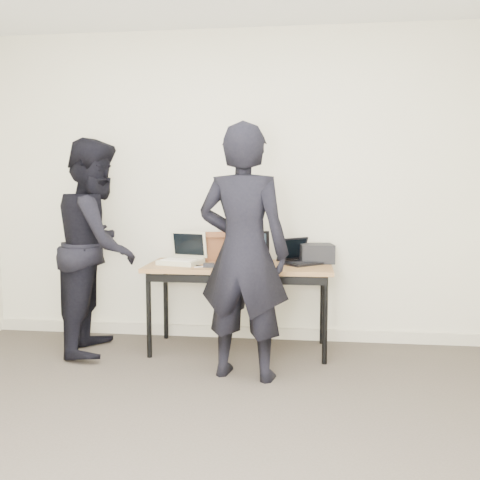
% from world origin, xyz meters
% --- Properties ---
extents(room, '(4.60, 4.60, 2.80)m').
position_xyz_m(room, '(0.00, 0.00, 1.35)').
color(room, '#453D34').
rests_on(room, ground).
extents(desk, '(1.50, 0.66, 0.72)m').
position_xyz_m(desk, '(0.06, 1.86, 0.66)').
color(desk, brown).
rests_on(desk, ground).
extents(laptop_beige, '(0.39, 0.38, 0.26)m').
position_xyz_m(laptop_beige, '(-0.41, 1.87, 0.77)').
color(laptop_beige, '#C0BB99').
rests_on(laptop_beige, desk).
extents(laptop_center, '(0.35, 0.34, 0.27)m').
position_xyz_m(laptop_center, '(0.12, 1.87, 0.78)').
color(laptop_center, black).
rests_on(laptop_center, desk).
extents(laptop_right, '(0.40, 0.40, 0.21)m').
position_xyz_m(laptop_right, '(0.55, 1.97, 0.77)').
color(laptop_right, black).
rests_on(laptop_right, desk).
extents(leather_satchel, '(0.38, 0.23, 0.25)m').
position_xyz_m(leather_satchel, '(-0.12, 2.09, 0.85)').
color(leather_satchel, brown).
rests_on(leather_satchel, desk).
extents(tissue, '(0.14, 0.11, 0.08)m').
position_xyz_m(tissue, '(-0.09, 2.10, 1.00)').
color(tissue, white).
rests_on(tissue, leather_satchel).
extents(equipment_box, '(0.30, 0.27, 0.16)m').
position_xyz_m(equipment_box, '(0.69, 2.06, 0.80)').
color(equipment_box, black).
rests_on(equipment_box, desk).
extents(power_brick, '(0.09, 0.06, 0.03)m').
position_xyz_m(power_brick, '(-0.16, 1.70, 0.74)').
color(power_brick, black).
rests_on(power_brick, desk).
extents(cables, '(1.15, 0.40, 0.01)m').
position_xyz_m(cables, '(0.01, 1.81, 0.72)').
color(cables, silver).
rests_on(cables, desk).
extents(person_typist, '(0.72, 0.54, 1.79)m').
position_xyz_m(person_typist, '(0.16, 1.27, 0.90)').
color(person_typist, black).
rests_on(person_typist, ground).
extents(person_observer, '(0.78, 0.93, 1.74)m').
position_xyz_m(person_observer, '(-1.10, 1.76, 0.87)').
color(person_observer, black).
rests_on(person_observer, ground).
extents(baseboard, '(4.50, 0.03, 0.10)m').
position_xyz_m(baseboard, '(0.00, 2.23, 0.05)').
color(baseboard, beige).
rests_on(baseboard, ground).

